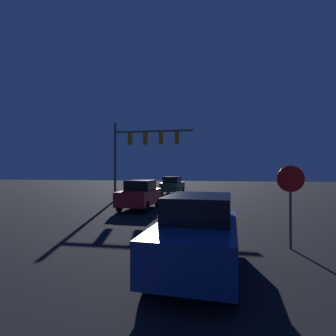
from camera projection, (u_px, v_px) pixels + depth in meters
car_near at (198, 233)px, 5.85m from camera, size 1.91×3.92×1.68m
car_mid at (140, 195)px, 15.21m from camera, size 1.79×3.86×1.68m
car_far at (173, 185)px, 25.19m from camera, size 1.92×3.93×1.68m
traffic_signal_mast at (140, 145)px, 19.35m from camera, size 5.96×0.30×5.83m
stop_sign at (290, 190)px, 7.49m from camera, size 0.76×0.07×2.38m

